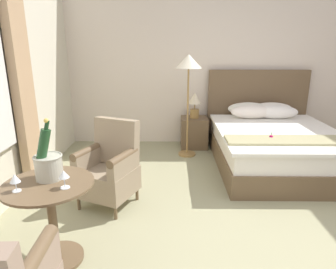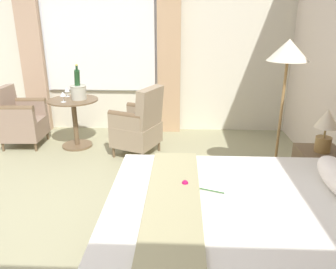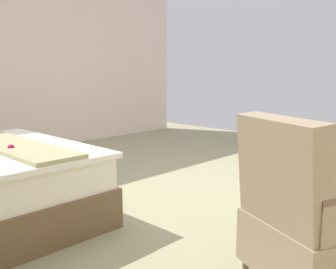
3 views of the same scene
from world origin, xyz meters
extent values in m
plane|color=#9B9872|center=(0.00, 0.00, 0.00)|extent=(7.47, 7.47, 0.00)
cube|color=beige|center=(2.93, 0.00, 1.59)|extent=(0.12, 6.09, 3.19)
cube|color=tan|center=(0.44, 1.24, 0.59)|extent=(1.65, 0.38, 0.03)
sphere|color=#B20F4C|center=(0.20, 1.32, 0.61)|extent=(0.05, 0.05, 0.05)
ellipsoid|color=#33702D|center=(0.26, 1.33, 0.59)|extent=(0.03, 0.05, 0.01)
cylinder|color=brown|center=(-1.64, 0.38, 0.07)|extent=(0.04, 0.04, 0.15)
cube|color=gray|center=(-1.77, 0.68, 0.29)|extent=(0.72, 0.70, 0.28)
cube|color=gray|center=(-1.68, 0.87, 0.69)|extent=(0.55, 0.36, 0.52)
cube|color=gray|center=(-1.57, 0.57, 0.52)|extent=(0.27, 0.48, 0.18)
cylinder|color=brown|center=(-1.57, 0.57, 0.61)|extent=(0.27, 0.48, 0.09)
camera|label=1|loc=(-1.06, -2.33, 1.72)|focal=32.00mm
camera|label=2|loc=(2.41, 1.29, 1.78)|focal=35.00mm
camera|label=3|loc=(-2.47, 2.45, 1.15)|focal=40.00mm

